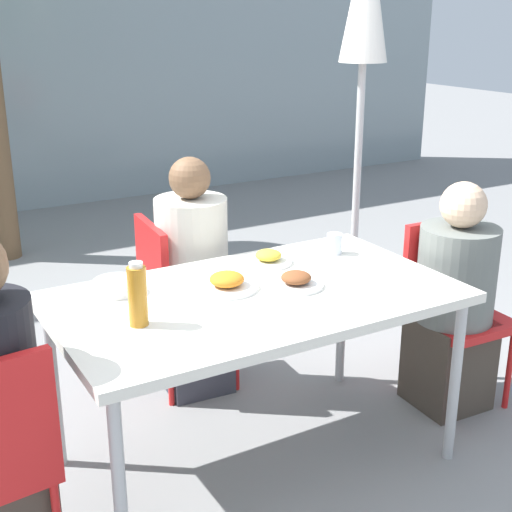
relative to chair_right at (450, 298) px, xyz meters
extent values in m
plane|color=gray|center=(-1.07, -0.03, -0.50)|extent=(24.00, 24.00, 0.00)
cube|color=silver|center=(-1.07, -0.03, 0.24)|extent=(1.54, 0.89, 0.04)
cylinder|color=#B7B7B7|center=(-1.79, -0.42, -0.14)|extent=(0.04, 0.04, 0.72)
cylinder|color=#B7B7B7|center=(-0.36, -0.42, -0.14)|extent=(0.04, 0.04, 0.72)
cylinder|color=#B7B7B7|center=(-1.79, 0.35, -0.14)|extent=(0.04, 0.04, 0.72)
cylinder|color=#B7B7B7|center=(-0.36, 0.35, -0.14)|extent=(0.04, 0.04, 0.72)
cylinder|color=red|center=(-1.99, 0.04, -0.30)|extent=(0.03, 0.03, 0.40)
cube|color=red|center=(0.00, -0.08, -0.08)|extent=(0.42, 0.42, 0.04)
cube|color=red|center=(0.00, 0.10, 0.15)|extent=(0.40, 0.05, 0.42)
cylinder|color=red|center=(0.16, -0.26, -0.30)|extent=(0.03, 0.03, 0.40)
cylinder|color=red|center=(-0.18, -0.24, -0.30)|extent=(0.03, 0.03, 0.40)
cylinder|color=red|center=(0.17, 0.08, -0.30)|extent=(0.03, 0.03, 0.40)
cylinder|color=red|center=(-0.17, 0.10, -0.30)|extent=(0.03, 0.03, 0.40)
cube|color=#473D33|center=(-0.05, -0.08, -0.28)|extent=(0.33, 0.33, 0.44)
cylinder|color=slate|center=(-0.05, -0.08, 0.16)|extent=(0.35, 0.35, 0.44)
sphere|color=beige|center=(-0.05, -0.08, 0.48)|extent=(0.20, 0.20, 0.20)
cube|color=red|center=(-1.02, 0.71, -0.08)|extent=(0.43, 0.43, 0.04)
cube|color=red|center=(-1.20, 0.72, 0.15)|extent=(0.07, 0.40, 0.42)
cylinder|color=red|center=(-0.84, 0.87, -0.30)|extent=(0.03, 0.03, 0.40)
cylinder|color=red|center=(-0.86, 0.53, -0.30)|extent=(0.03, 0.03, 0.40)
cylinder|color=red|center=(-1.18, 0.89, -0.30)|extent=(0.03, 0.03, 0.40)
cylinder|color=red|center=(-1.20, 0.55, -0.30)|extent=(0.03, 0.03, 0.40)
cube|color=#383842|center=(-1.02, 0.66, -0.28)|extent=(0.33, 0.33, 0.44)
cylinder|color=beige|center=(-1.02, 0.66, 0.20)|extent=(0.34, 0.34, 0.53)
sphere|color=brown|center=(-1.02, 0.66, 0.57)|extent=(0.19, 0.19, 0.19)
cylinder|color=#333333|center=(0.19, 0.98, -0.47)|extent=(0.36, 0.36, 0.05)
cylinder|color=#BCBCBC|center=(0.19, 0.98, 0.64)|extent=(0.04, 0.04, 2.28)
cylinder|color=white|center=(-1.15, 0.06, 0.26)|extent=(0.25, 0.25, 0.01)
ellipsoid|color=orange|center=(-1.15, 0.06, 0.30)|extent=(0.14, 0.14, 0.05)
cylinder|color=white|center=(-0.90, -0.05, 0.26)|extent=(0.22, 0.22, 0.01)
ellipsoid|color=brown|center=(-0.90, -0.05, 0.29)|extent=(0.12, 0.12, 0.05)
cylinder|color=white|center=(-0.86, 0.24, 0.26)|extent=(0.21, 0.21, 0.01)
ellipsoid|color=gold|center=(-0.86, 0.24, 0.29)|extent=(0.11, 0.11, 0.05)
cylinder|color=#B7751E|center=(-1.57, -0.09, 0.36)|extent=(0.07, 0.07, 0.21)
cylinder|color=white|center=(-1.57, -0.09, 0.48)|extent=(0.05, 0.05, 0.02)
cylinder|color=silver|center=(-0.54, 0.20, 0.30)|extent=(0.07, 0.07, 0.09)
cylinder|color=white|center=(-1.54, 0.24, 0.28)|extent=(0.17, 0.17, 0.05)
camera|label=1|loc=(-2.34, -2.23, 1.28)|focal=50.00mm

